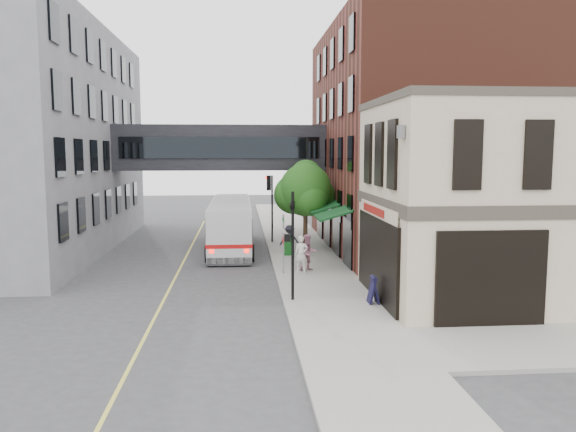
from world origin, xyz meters
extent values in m
plane|color=#38383A|center=(0.00, 0.00, 0.00)|extent=(120.00, 120.00, 0.00)
cube|color=gray|center=(2.00, 14.00, 0.07)|extent=(4.00, 60.00, 0.15)
cube|color=#B8A58D|center=(9.00, 2.00, 4.08)|extent=(10.00, 8.00, 8.15)
cube|color=#38332B|center=(9.00, 2.00, 4.15)|extent=(10.12, 8.12, 0.50)
cube|color=#38332B|center=(9.00, 2.00, 8.30)|extent=(10.12, 8.12, 0.30)
cube|color=black|center=(3.94, 2.00, 1.85)|extent=(0.14, 6.40, 3.40)
cube|color=black|center=(3.90, 2.00, 1.85)|extent=(0.04, 5.90, 3.00)
cube|color=maroon|center=(3.88, 2.60, 3.80)|extent=(0.03, 3.60, 0.32)
cube|color=#57281B|center=(10.00, 15.00, 7.00)|extent=(12.00, 18.00, 14.00)
cube|color=#0C3512|center=(3.14, 13.75, 3.00)|extent=(1.80, 13.00, 0.40)
cube|color=black|center=(-3.00, 18.00, 6.50)|extent=(14.00, 3.00, 3.00)
cube|color=black|center=(-3.00, 16.45, 6.50)|extent=(13.00, 0.08, 1.40)
cube|color=black|center=(-3.00, 19.55, 6.50)|extent=(13.00, 0.08, 1.40)
cylinder|color=black|center=(0.40, 2.00, 2.40)|extent=(0.12, 0.12, 4.50)
cube|color=black|center=(0.18, 2.00, 2.75)|extent=(0.25, 0.22, 0.30)
imported|color=black|center=(0.40, 2.00, 4.25)|extent=(0.20, 0.16, 1.00)
cylinder|color=black|center=(0.40, 17.00, 2.40)|extent=(0.12, 0.12, 4.50)
cube|color=black|center=(0.18, 17.00, 2.75)|extent=(0.25, 0.22, 0.30)
cube|color=black|center=(0.18, 17.00, 4.15)|extent=(0.28, 0.28, 1.00)
sphere|color=#FF0C05|center=(0.02, 17.00, 4.50)|extent=(0.18, 0.18, 0.18)
cylinder|color=gray|center=(0.40, 7.00, 1.65)|extent=(0.08, 0.08, 3.00)
cube|color=white|center=(0.38, 7.00, 2.35)|extent=(0.03, 0.75, 0.22)
cube|color=#0C591E|center=(0.38, 7.00, 2.90)|extent=(0.03, 0.70, 0.18)
cube|color=#B20C0C|center=(0.38, 7.00, 1.85)|extent=(0.03, 0.30, 0.40)
cylinder|color=#382619|center=(2.20, 13.00, 1.55)|extent=(0.28, 0.28, 2.80)
sphere|color=#1F4512|center=(2.20, 13.00, 3.95)|extent=(3.20, 3.20, 3.20)
sphere|color=#1F4512|center=(3.00, 13.50, 3.55)|extent=(2.20, 2.20, 2.20)
sphere|color=#1F4512|center=(1.50, 13.30, 3.65)|extent=(2.40, 2.40, 2.40)
sphere|color=#1F4512|center=(2.30, 13.60, 4.75)|extent=(2.00, 2.00, 2.00)
cube|color=#D8CC4C|center=(-5.00, 10.00, 0.01)|extent=(0.12, 40.00, 0.01)
cube|color=silver|center=(-2.35, 15.14, 1.64)|extent=(2.51, 11.44, 2.88)
cube|color=black|center=(-2.35, 15.14, 2.14)|extent=(2.57, 11.24, 1.04)
cube|color=#B20C0C|center=(-2.35, 15.14, 1.14)|extent=(2.57, 11.46, 0.22)
cylinder|color=black|center=(-3.61, 10.96, 0.50)|extent=(0.30, 0.99, 0.99)
cylinder|color=black|center=(-1.12, 10.96, 0.50)|extent=(0.30, 0.99, 0.99)
cylinder|color=black|center=(-3.59, 18.92, 0.50)|extent=(0.30, 0.99, 0.99)
cylinder|color=black|center=(-1.10, 18.91, 0.50)|extent=(0.30, 0.99, 0.99)
imported|color=silver|center=(1.33, 7.23, 1.08)|extent=(0.76, 0.58, 1.86)
imported|color=#C17C97|center=(1.73, 7.66, 1.09)|extent=(1.07, 0.93, 1.88)
imported|color=black|center=(1.14, 12.00, 1.05)|extent=(1.16, 0.67, 1.79)
cube|color=#125218|center=(1.04, 12.07, 0.66)|extent=(0.53, 0.48, 1.03)
cube|color=black|center=(3.60, 1.18, 0.71)|extent=(0.41, 0.63, 1.11)
camera|label=1|loc=(-1.71, -20.62, 6.28)|focal=35.00mm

